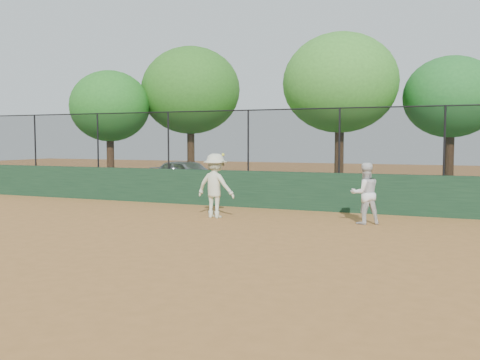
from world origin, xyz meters
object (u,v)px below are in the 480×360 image
at_px(tree_0, 110,106).
at_px(tree_2, 340,83).
at_px(player_main, 215,186).
at_px(tree_1, 190,91).
at_px(tree_3, 451,97).
at_px(player_second, 365,193).
at_px(parked_car, 187,175).

height_order(tree_0, tree_2, tree_2).
distance_m(player_main, tree_0, 11.64).
bearing_deg(tree_1, tree_3, -2.82).
relative_size(player_second, tree_3, 0.30).
relative_size(player_second, player_main, 0.87).
relative_size(tree_1, tree_3, 1.22).
distance_m(player_second, tree_3, 8.97).
height_order(player_second, tree_3, tree_3).
relative_size(tree_0, tree_2, 0.84).
xyz_separation_m(tree_0, tree_1, (3.08, 2.22, 0.81)).
relative_size(player_main, tree_2, 0.29).
distance_m(parked_car, tree_1, 4.51).
relative_size(player_main, tree_3, 0.34).
bearing_deg(tree_2, tree_1, 166.72).
xyz_separation_m(parked_car, tree_2, (6.70, 0.27, 3.77)).
distance_m(parked_car, player_main, 8.66).
bearing_deg(tree_2, player_main, -104.29).
height_order(tree_2, tree_3, tree_2).
height_order(player_main, tree_2, tree_2).
xyz_separation_m(tree_2, tree_3, (4.07, 1.22, -0.59)).
bearing_deg(player_main, parked_car, 123.59).
distance_m(player_second, tree_0, 14.80).
xyz_separation_m(tree_0, tree_2, (10.70, 0.42, 0.68)).
xyz_separation_m(tree_0, tree_3, (14.77, 1.64, 0.09)).
xyz_separation_m(player_second, tree_0, (-12.92, 6.59, 2.96)).
height_order(player_main, tree_3, tree_3).
relative_size(player_second, tree_1, 0.24).
bearing_deg(tree_1, parked_car, -65.97).
xyz_separation_m(player_second, player_main, (-4.12, -0.48, 0.10)).
distance_m(player_main, tree_1, 11.50).
relative_size(parked_car, tree_0, 0.73).
bearing_deg(tree_1, player_main, -58.39).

